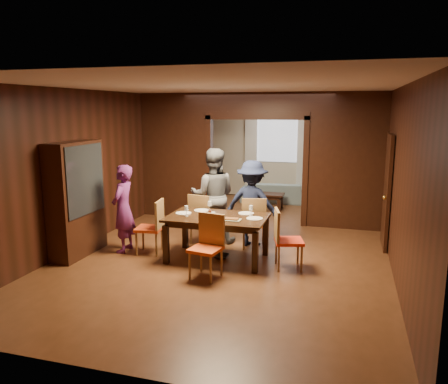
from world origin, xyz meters
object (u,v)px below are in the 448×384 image
(person_grey, at_px, (213,196))
(coffee_table, at_px, (268,201))
(dining_table, at_px, (217,238))
(hutch, at_px, (76,199))
(person_purple, at_px, (123,209))
(sofa, at_px, (275,192))
(chair_far_r, at_px, (254,222))
(chair_right, at_px, (289,239))
(chair_far_l, at_px, (204,218))
(person_navy, at_px, (252,204))
(chair_near, at_px, (206,247))
(chair_left, at_px, (149,227))

(person_grey, bearing_deg, coffee_table, -112.45)
(dining_table, bearing_deg, person_grey, 111.46)
(person_grey, xyz_separation_m, hutch, (-2.06, -1.39, 0.09))
(person_purple, distance_m, sofa, 5.35)
(person_grey, bearing_deg, chair_far_r, 157.68)
(coffee_table, distance_m, chair_right, 4.26)
(person_purple, distance_m, coffee_table, 4.52)
(chair_far_l, relative_size, hutch, 0.48)
(coffee_table, bearing_deg, chair_right, -74.96)
(person_purple, xyz_separation_m, person_navy, (2.14, 0.98, 0.02))
(dining_table, height_order, chair_near, chair_near)
(person_navy, bearing_deg, person_grey, 3.52)
(coffee_table, distance_m, chair_far_r, 3.24)
(person_purple, bearing_deg, person_navy, 110.03)
(chair_right, bearing_deg, chair_far_r, 24.76)
(coffee_table, height_order, chair_far_l, chair_far_l)
(sofa, relative_size, chair_far_l, 1.93)
(coffee_table, relative_size, chair_right, 0.82)
(person_purple, bearing_deg, sofa, 154.45)
(chair_left, distance_m, hutch, 1.34)
(person_navy, distance_m, chair_left, 1.94)
(chair_far_l, bearing_deg, coffee_table, -91.78)
(chair_left, bearing_deg, chair_near, 50.50)
(chair_right, distance_m, chair_far_l, 1.98)
(chair_right, bearing_deg, chair_near, 107.39)
(chair_far_l, bearing_deg, chair_left, 58.98)
(chair_left, distance_m, chair_far_l, 1.12)
(dining_table, bearing_deg, chair_left, -179.18)
(person_grey, xyz_separation_m, chair_far_r, (0.83, -0.14, -0.42))
(dining_table, height_order, chair_left, chair_left)
(person_navy, height_order, chair_left, person_navy)
(chair_left, relative_size, chair_near, 1.00)
(person_grey, relative_size, hutch, 0.91)
(sofa, xyz_separation_m, chair_far_l, (-0.69, -4.09, 0.21))
(person_grey, relative_size, chair_right, 1.87)
(person_purple, distance_m, dining_table, 1.79)
(person_purple, relative_size, person_grey, 0.87)
(chair_right, bearing_deg, hutch, 79.48)
(coffee_table, height_order, chair_near, chair_near)
(person_purple, xyz_separation_m, sofa, (1.91, 4.97, -0.52))
(chair_left, xyz_separation_m, chair_far_r, (1.72, 0.84, 0.00))
(sofa, bearing_deg, chair_left, 69.63)
(chair_left, xyz_separation_m, chair_far_l, (0.73, 0.85, 0.00))
(chair_far_l, bearing_deg, hutch, 43.28)
(chair_left, bearing_deg, chair_right, 80.78)
(person_navy, height_order, hutch, hutch)
(person_grey, distance_m, chair_far_l, 0.47)
(person_navy, height_order, chair_right, person_navy)
(person_navy, distance_m, dining_table, 1.10)
(sofa, bearing_deg, hutch, 59.83)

